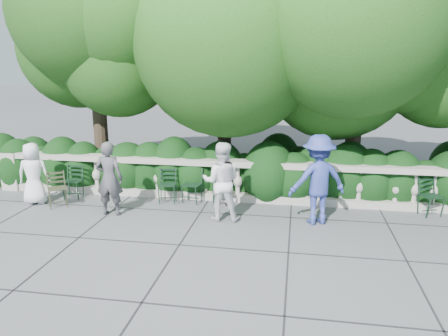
% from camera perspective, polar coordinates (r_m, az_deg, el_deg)
% --- Properties ---
extents(ground, '(90.00, 90.00, 0.00)m').
position_cam_1_polar(ground, '(9.02, -1.08, -7.70)').
color(ground, '#4E5156').
rests_on(ground, ground).
extents(balustrade, '(12.00, 0.44, 1.00)m').
position_cam_1_polar(balustrade, '(10.55, 0.73, -1.67)').
color(balustrade, '#9E998E').
rests_on(balustrade, ground).
extents(shrub_hedge, '(15.00, 2.60, 1.70)m').
position_cam_1_polar(shrub_hedge, '(11.82, 1.63, -2.39)').
color(shrub_hedge, black).
rests_on(shrub_hedge, ground).
extents(tree_canopy, '(15.04, 6.52, 6.78)m').
position_cam_1_polar(tree_canopy, '(11.48, 5.46, 17.07)').
color(tree_canopy, '#3F3023').
rests_on(tree_canopy, ground).
extents(chair_b, '(0.48, 0.52, 0.84)m').
position_cam_1_polar(chair_b, '(11.32, -19.27, -3.95)').
color(chair_b, black).
rests_on(chair_b, ground).
extents(chair_c, '(0.52, 0.55, 0.84)m').
position_cam_1_polar(chair_c, '(10.40, -4.51, -4.74)').
color(chair_c, black).
rests_on(chair_c, ground).
extents(chair_d, '(0.51, 0.54, 0.84)m').
position_cam_1_polar(chair_d, '(10.44, -7.45, -4.75)').
color(chair_d, black).
rests_on(chair_d, ground).
extents(chair_e, '(0.55, 0.58, 0.84)m').
position_cam_1_polar(chair_e, '(10.20, -0.29, -5.09)').
color(chair_e, black).
rests_on(chair_e, ground).
extents(chair_f, '(0.59, 0.61, 0.84)m').
position_cam_1_polar(chair_f, '(10.55, 25.67, -5.88)').
color(chair_f, black).
rests_on(chair_f, ground).
extents(chair_weathered, '(0.63, 0.64, 0.84)m').
position_cam_1_polar(chair_weathered, '(10.77, -20.71, -4.99)').
color(chair_weathered, black).
rests_on(chair_weathered, ground).
extents(person_businessman, '(0.81, 0.63, 1.47)m').
position_cam_1_polar(person_businessman, '(11.16, -23.64, -0.67)').
color(person_businessman, white).
rests_on(person_businessman, ground).
extents(person_woman_grey, '(0.61, 0.42, 1.64)m').
position_cam_1_polar(person_woman_grey, '(9.80, -14.75, -1.34)').
color(person_woman_grey, '#454349').
rests_on(person_woman_grey, ground).
extents(person_casual_man, '(0.87, 0.70, 1.68)m').
position_cam_1_polar(person_casual_man, '(9.18, -0.35, -1.77)').
color(person_casual_man, white).
rests_on(person_casual_man, ground).
extents(person_older_blue, '(1.38, 1.09, 1.87)m').
position_cam_1_polar(person_older_blue, '(9.17, 12.15, -1.50)').
color(person_older_blue, '#303E90').
rests_on(person_older_blue, ground).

